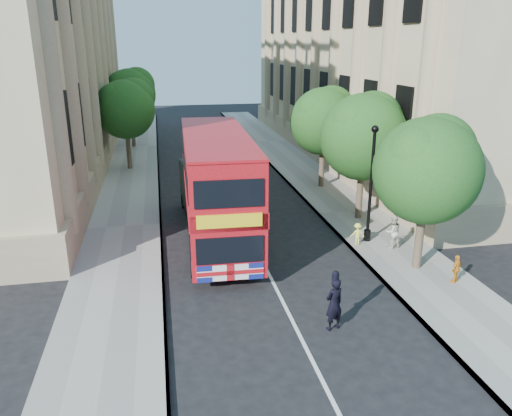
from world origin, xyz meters
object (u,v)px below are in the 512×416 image
double_decker_bus (217,184)px  woman_pedestrian (393,232)px  lamp_post (371,189)px  box_van (204,192)px  police_constable (334,304)px

double_decker_bus → woman_pedestrian: size_ratio=7.08×
lamp_post → box_van: bearing=143.4°
police_constable → woman_pedestrian: (4.59, 5.48, -0.02)m
lamp_post → double_decker_bus: bearing=165.9°
box_van → police_constable: (2.91, -11.49, -0.41)m
double_decker_bus → box_van: double_decker_bus is taller
police_constable → woman_pedestrian: 7.15m
lamp_post → double_decker_bus: lamp_post is taller
double_decker_bus → box_van: size_ratio=2.20×
box_van → police_constable: 11.86m
box_van → woman_pedestrian: (7.51, -6.01, -0.43)m
lamp_post → double_decker_bus: 6.70m
double_decker_bus → woman_pedestrian: double_decker_bus is taller
double_decker_bus → police_constable: (2.62, -8.08, -1.76)m
box_van → police_constable: bearing=-80.4°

